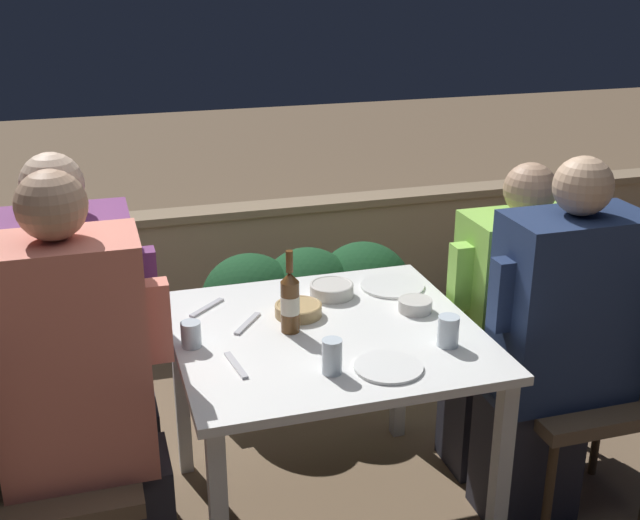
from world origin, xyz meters
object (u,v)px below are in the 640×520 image
person_coral_top (86,400)px  person_navy_jumper (555,346)px  chair_left_near (18,451)px  chair_left_far (22,396)px  chair_right_near (604,363)px  person_green_blouse (509,321)px  beer_bottle (290,301)px  chair_right_far (557,326)px  person_purple_stripe (83,354)px

person_coral_top → person_navy_jumper: (1.52, -0.03, -0.04)m
chair_left_near → chair_left_far: 0.32m
chair_right_near → person_navy_jumper: size_ratio=0.71×
person_green_blouse → beer_bottle: person_green_blouse is taller
person_navy_jumper → person_green_blouse: bearing=89.2°
chair_right_near → person_green_blouse: bearing=122.7°
beer_bottle → person_green_blouse: bearing=7.6°
chair_right_near → person_navy_jumper: 0.23m
chair_left_near → chair_right_far: (1.94, 0.28, 0.00)m
person_navy_jumper → person_coral_top: bearing=178.9°
person_navy_jumper → person_purple_stripe: bearing=167.1°
person_green_blouse → chair_right_near: bearing=-57.3°
person_purple_stripe → person_green_blouse: (1.53, -0.04, -0.07)m
person_purple_stripe → beer_bottle: 0.70m
chair_right_near → person_coral_top: bearing=179.0°
person_coral_top → beer_bottle: size_ratio=4.91×
chair_right_far → person_green_blouse: person_green_blouse is taller
person_purple_stripe → beer_bottle: bearing=-13.3°
chair_right_far → person_green_blouse: bearing=-180.0°
chair_left_near → chair_right_near: size_ratio=1.00×
person_green_blouse → beer_bottle: 0.92m
chair_left_near → person_coral_top: (0.20, 0.00, 0.14)m
person_purple_stripe → person_navy_jumper: (1.53, -0.35, -0.02)m
chair_left_far → chair_right_far: (1.95, -0.04, 0.00)m
person_coral_top → person_purple_stripe: person_coral_top is taller
chair_left_near → beer_bottle: size_ratio=3.30×
chair_right_far → beer_bottle: beer_bottle is taller
person_coral_top → person_purple_stripe: 0.32m
person_coral_top → chair_right_far: size_ratio=1.49×
chair_left_near → person_navy_jumper: (1.73, -0.03, 0.10)m
person_purple_stripe → person_navy_jumper: person_purple_stripe is taller
chair_right_near → beer_bottle: bearing=169.7°
chair_right_far → person_green_blouse: (-0.21, -0.00, 0.05)m
chair_left_near → chair_right_near: (1.93, -0.03, 0.00)m
chair_left_near → person_purple_stripe: bearing=58.4°
chair_right_near → chair_right_far: bearing=88.6°
person_coral_top → chair_right_near: 1.74m
person_coral_top → beer_bottle: bearing=14.4°
person_coral_top → person_purple_stripe: bearing=90.8°
person_green_blouse → person_navy_jumper: bearing=-90.8°
person_coral_top → person_green_blouse: bearing=10.6°
person_coral_top → chair_right_near: bearing=-1.0°
chair_left_far → chair_right_near: size_ratio=1.00×
person_navy_jumper → chair_left_far: bearing=168.5°
chair_left_near → beer_bottle: 0.92m
person_navy_jumper → beer_bottle: (-0.87, 0.20, 0.19)m
chair_left_near → person_navy_jumper: person_navy_jumper is taller
chair_left_near → chair_left_far: same height
person_purple_stripe → person_navy_jumper: 1.57m
person_green_blouse → person_coral_top: bearing=-169.4°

